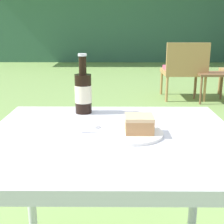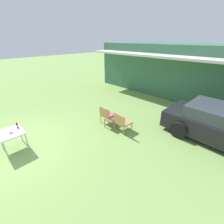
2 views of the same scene
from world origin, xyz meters
name	(u,v)px [view 1 (image 1 of 2)]	position (x,y,z in m)	size (l,w,h in m)	color
cabin_building	(148,8)	(1.18, 10.27, 1.64)	(10.92, 5.13, 3.26)	#38664C
wicker_chair_cushioned	(184,68)	(1.03, 3.59, 0.46)	(0.60, 0.56, 0.83)	#B2844C
garden_side_table	(213,77)	(1.40, 3.42, 0.36)	(0.44, 0.39, 0.42)	brown
patio_table	(112,155)	(0.00, 0.00, 0.64)	(0.84, 0.73, 0.71)	silver
cake_on_plate	(135,129)	(0.08, 0.00, 0.74)	(0.22, 0.22, 0.07)	white
cola_bottle_near	(83,92)	(-0.12, 0.27, 0.80)	(0.07, 0.07, 0.24)	black
fork	(109,132)	(-0.01, 0.01, 0.72)	(0.18, 0.01, 0.01)	silver
loose_bottle_cap	(96,126)	(-0.06, 0.07, 0.72)	(0.03, 0.03, 0.01)	silver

